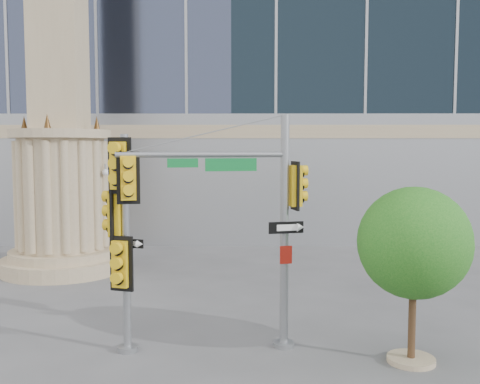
{
  "coord_description": "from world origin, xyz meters",
  "views": [
    {
      "loc": [
        0.5,
        -10.17,
        4.42
      ],
      "look_at": [
        0.45,
        2.0,
        3.44
      ],
      "focal_mm": 40.0,
      "sensor_mm": 36.0,
      "label": 1
    }
  ],
  "objects": [
    {
      "name": "main_signal_pole",
      "position": [
        0.52,
        1.28,
        3.2
      ],
      "size": [
        3.95,
        1.25,
        5.16
      ],
      "rotation": [
        0.0,
        0.0,
        0.23
      ],
      "color": "slate",
      "rests_on": "ground"
    },
    {
      "name": "ground",
      "position": [
        0.0,
        0.0,
        0.0
      ],
      "size": [
        120.0,
        120.0,
        0.0
      ],
      "primitive_type": "plane",
      "color": "#545456",
      "rests_on": "ground"
    },
    {
      "name": "monument",
      "position": [
        -6.0,
        9.0,
        5.52
      ],
      "size": [
        4.4,
        4.4,
        16.6
      ],
      "color": "tan",
      "rests_on": "ground"
    },
    {
      "name": "secondary_signal_pole",
      "position": [
        -2.09,
        1.13,
        2.78
      ],
      "size": [
        0.82,
        0.74,
        4.74
      ],
      "rotation": [
        0.0,
        0.0,
        -0.27
      ],
      "color": "slate",
      "rests_on": "ground"
    },
    {
      "name": "street_tree",
      "position": [
        4.05,
        0.64,
        2.41
      ],
      "size": [
        2.35,
        2.3,
        3.66
      ],
      "color": "tan",
      "rests_on": "ground"
    }
  ]
}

